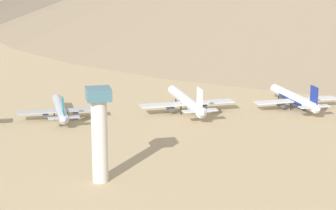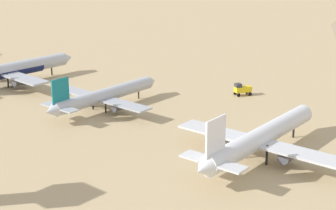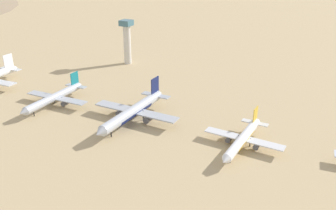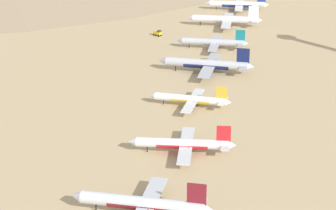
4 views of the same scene
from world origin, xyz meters
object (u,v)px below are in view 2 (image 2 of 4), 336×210
(parked_jet_2, at_px, (104,96))
(service_truck, at_px, (242,89))
(parked_jet_3, at_px, (9,70))
(parked_jet_1, at_px, (260,138))

(parked_jet_2, xyz_separation_m, service_truck, (37.76, -21.44, -2.03))
(parked_jet_2, bearing_deg, parked_jet_3, 93.09)
(service_truck, bearing_deg, parked_jet_2, 150.42)
(parked_jet_1, bearing_deg, parked_jet_2, 88.80)
(parked_jet_1, xyz_separation_m, parked_jet_2, (1.09, 52.29, -0.69))
(parked_jet_2, xyz_separation_m, parked_jet_3, (-2.36, 43.69, 0.74))
(parked_jet_3, height_order, service_truck, parked_jet_3)
(parked_jet_1, height_order, parked_jet_2, parked_jet_1)
(parked_jet_2, relative_size, parked_jet_3, 0.84)
(parked_jet_2, distance_m, service_truck, 43.47)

